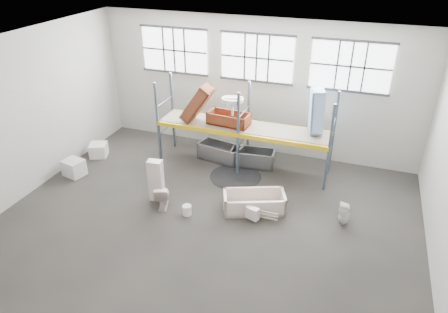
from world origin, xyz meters
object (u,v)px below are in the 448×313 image
at_px(steel_tub_right, 253,157).
at_px(rust_tub_flat, 229,118).
at_px(toilet_beige, 162,196).
at_px(blue_tub_upright, 316,111).
at_px(carton_near, 74,168).
at_px(bucket, 187,210).
at_px(toilet_white, 344,214).
at_px(cistern_tall, 156,180).
at_px(steel_tub_left, 220,152).
at_px(bathtub_beige, 254,202).

bearing_deg(steel_tub_right, rust_tub_flat, -159.90).
relative_size(toilet_beige, blue_tub_upright, 0.53).
bearing_deg(steel_tub_right, carton_near, -153.54).
relative_size(toilet_beige, bucket, 2.40).
bearing_deg(carton_near, toilet_white, 1.96).
relative_size(cistern_tall, steel_tub_right, 0.88).
bearing_deg(steel_tub_left, carton_near, -147.57).
height_order(toilet_white, steel_tub_right, toilet_white).
bearing_deg(steel_tub_left, bucket, -86.06).
bearing_deg(steel_tub_left, bathtub_beige, -52.31).
bearing_deg(bucket, cistern_tall, 160.02).
bearing_deg(cistern_tall, toilet_white, -1.59).
xyz_separation_m(toilet_beige, steel_tub_right, (1.87, 3.46, -0.09)).
bearing_deg(carton_near, rust_tub_flat, 27.48).
bearing_deg(rust_tub_flat, steel_tub_left, 145.22).
relative_size(steel_tub_right, bucket, 4.97).
relative_size(rust_tub_flat, carton_near, 2.15).
height_order(steel_tub_left, steel_tub_right, steel_tub_left).
bearing_deg(carton_near, steel_tub_left, 32.43).
xyz_separation_m(toilet_beige, carton_near, (-3.77, 0.65, -0.09)).
bearing_deg(cistern_tall, bathtub_beige, 0.72).
bearing_deg(bathtub_beige, carton_near, 159.18).
bearing_deg(rust_tub_flat, toilet_beige, -108.38).
bearing_deg(toilet_white, steel_tub_left, -124.69).
relative_size(steel_tub_left, steel_tub_right, 1.03).
height_order(toilet_beige, bucket, toilet_beige).
height_order(toilet_beige, steel_tub_left, toilet_beige).
xyz_separation_m(bathtub_beige, toilet_beige, (-2.70, -0.77, 0.11)).
bearing_deg(toilet_beige, cistern_tall, -59.29).
bearing_deg(bathtub_beige, steel_tub_left, 105.79).
bearing_deg(blue_tub_upright, toilet_white, -60.77).
relative_size(blue_tub_upright, bucket, 4.56).
bearing_deg(rust_tub_flat, bucket, -92.92).
distance_m(toilet_beige, carton_near, 3.83).
distance_m(toilet_beige, toilet_white, 5.42).
distance_m(bathtub_beige, toilet_beige, 2.81).
xyz_separation_m(toilet_beige, steel_tub_left, (0.63, 3.45, -0.08)).
bearing_deg(cistern_tall, blue_tub_upright, 27.77).
distance_m(cistern_tall, toilet_white, 5.73).
bearing_deg(blue_tub_upright, steel_tub_right, 179.09).
bearing_deg(toilet_beige, carton_near, -29.19).
bearing_deg(carton_near, bathtub_beige, 1.08).
xyz_separation_m(cistern_tall, rust_tub_flat, (1.39, 2.87, 1.13)).
bearing_deg(cistern_tall, bucket, -28.36).
relative_size(steel_tub_left, rust_tub_flat, 1.12).
bearing_deg(toilet_beige, steel_tub_left, -119.78).
distance_m(bathtub_beige, blue_tub_upright, 3.62).
distance_m(bathtub_beige, bucket, 2.05).
bearing_deg(bathtub_beige, cistern_tall, 167.21).
bearing_deg(toilet_white, toilet_beige, -86.61).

